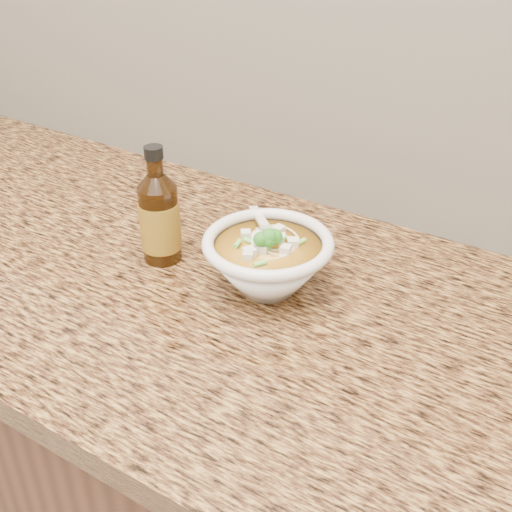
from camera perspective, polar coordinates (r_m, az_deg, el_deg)
The scene contains 4 objects.
cabinet at distance 1.29m, azimuth -2.72°, elevation -19.71°, with size 4.00×0.65×0.86m, color #371D10.
counter_slab at distance 0.98m, azimuth -3.38°, elevation -3.22°, with size 4.00×0.68×0.04m, color #A47B3C.
soup_bowl at distance 0.93m, azimuth 1.04°, elevation -0.58°, with size 0.19×0.19×0.11m.
hot_sauce_bottle at distance 0.99m, azimuth -8.57°, elevation 3.32°, with size 0.07×0.07×0.19m.
Camera 1 is at (0.47, 1.03, 1.45)m, focal length 45.00 mm.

